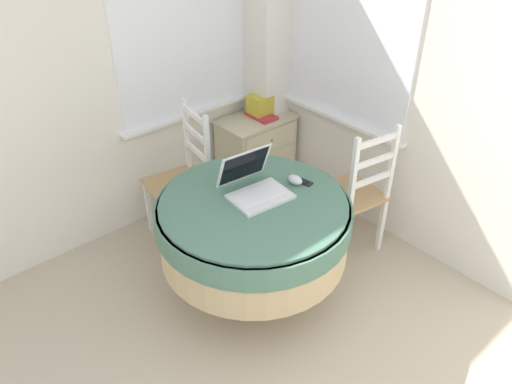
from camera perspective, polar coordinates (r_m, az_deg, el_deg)
corner_room_shell at (r=2.93m, az=3.01°, el=11.31°), size 4.33×4.80×2.55m
round_dining_table at (r=2.97m, az=-0.29°, el=-3.71°), size 1.15×1.15×0.75m
laptop at (r=2.92m, az=-0.17°, el=0.74°), size 0.37×0.38×0.25m
computer_mouse at (r=3.03m, az=4.50°, el=1.39°), size 0.07×0.10×0.05m
cell_phone at (r=3.06m, az=5.40°, el=1.20°), size 0.07×0.13×0.01m
dining_chair_near_back_window at (r=3.64m, az=-8.37°, el=1.40°), size 0.47×0.45×1.01m
dining_chair_near_right_window at (r=3.51m, az=11.26°, el=-0.25°), size 0.45×0.47×1.01m
corner_cabinet at (r=4.24m, az=0.01°, el=4.48°), size 0.61×0.40×0.64m
storage_box at (r=4.12m, az=0.46°, el=9.86°), size 0.17×0.16×0.18m
book_on_cabinet at (r=4.12m, az=0.62°, el=8.70°), size 0.15×0.26×0.02m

